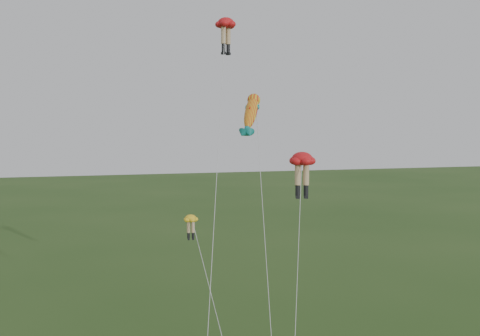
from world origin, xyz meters
name	(u,v)px	position (x,y,z in m)	size (l,w,h in m)	color
legs_kite_red_high	(226,30)	(1.95, 10.00, 20.95)	(5.95, 13.76, 21.85)	red
legs_kite_red_mid	(302,164)	(4.72, 3.14, 11.94)	(3.29, 5.06, 12.68)	red
legs_kite_yellow	(193,230)	(-1.70, 4.32, 8.12)	(1.23, 9.57, 8.95)	yellow
fish_kite	(251,112)	(2.71, 6.65, 15.14)	(2.77, 9.93, 16.70)	yellow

